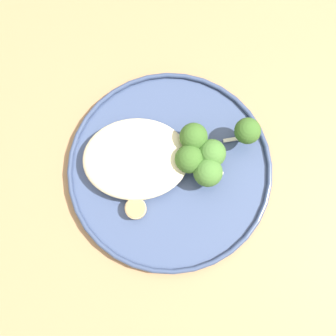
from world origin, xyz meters
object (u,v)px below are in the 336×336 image
(seared_scallop_rear_pale, at_px, (134,159))
(seared_scallop_front_small, at_px, (102,142))
(dinner_plate, at_px, (168,170))
(seared_scallop_center_golden, at_px, (134,209))
(seared_scallop_half_hidden, at_px, (152,152))
(broccoli_floret_beside_noodles, at_px, (192,137))
(broccoli_floret_left_leaning, at_px, (245,131))
(broccoli_floret_split_head, at_px, (187,157))
(broccoli_floret_right_tilted, at_px, (206,172))
(broccoli_floret_rear_charred, at_px, (210,154))

(seared_scallop_rear_pale, height_order, seared_scallop_front_small, seared_scallop_front_small)
(dinner_plate, bearing_deg, seared_scallop_center_golden, 48.55)
(seared_scallop_center_golden, height_order, seared_scallop_half_hidden, same)
(seared_scallop_rear_pale, relative_size, broccoli_floret_beside_noodles, 0.55)
(seared_scallop_half_hidden, bearing_deg, broccoli_floret_beside_noodles, -166.68)
(seared_scallop_center_golden, xyz_separation_m, broccoli_floret_left_leaning, (-0.16, -0.10, 0.03))
(seared_scallop_half_hidden, xyz_separation_m, seared_scallop_front_small, (0.07, -0.02, 0.00))
(broccoli_floret_split_head, xyz_separation_m, broccoli_floret_right_tilted, (-0.02, 0.02, -0.00))
(broccoli_floret_beside_noodles, distance_m, broccoli_floret_left_leaning, 0.07)
(seared_scallop_rear_pale, distance_m, broccoli_floret_right_tilted, 0.10)
(seared_scallop_rear_pale, bearing_deg, seared_scallop_half_hidden, -161.40)
(seared_scallop_half_hidden, distance_m, seared_scallop_rear_pale, 0.03)
(broccoli_floret_beside_noodles, bearing_deg, broccoli_floret_right_tilted, 109.45)
(seared_scallop_front_small, distance_m, broccoli_floret_beside_noodles, 0.13)
(seared_scallop_half_hidden, relative_size, seared_scallop_rear_pale, 0.87)
(broccoli_floret_split_head, height_order, broccoli_floret_right_tilted, broccoli_floret_split_head)
(broccoli_floret_rear_charred, bearing_deg, broccoli_floret_left_leaning, -150.74)
(seared_scallop_rear_pale, height_order, broccoli_floret_split_head, broccoli_floret_split_head)
(dinner_plate, relative_size, seared_scallop_front_small, 10.54)
(seared_scallop_half_hidden, relative_size, broccoli_floret_left_leaning, 0.46)
(seared_scallop_rear_pale, distance_m, broccoli_floret_left_leaning, 0.16)
(dinner_plate, distance_m, seared_scallop_center_golden, 0.07)
(broccoli_floret_right_tilted, bearing_deg, broccoli_floret_left_leaning, -136.35)
(broccoli_floret_rear_charred, bearing_deg, seared_scallop_rear_pale, -0.65)
(seared_scallop_half_hidden, xyz_separation_m, broccoli_floret_beside_noodles, (-0.06, -0.01, 0.02))
(seared_scallop_rear_pale, bearing_deg, broccoli_floret_split_head, 176.57)
(seared_scallop_half_hidden, relative_size, broccoli_floret_beside_noodles, 0.48)
(seared_scallop_center_golden, height_order, broccoli_floret_beside_noodles, broccoli_floret_beside_noodles)
(broccoli_floret_beside_noodles, xyz_separation_m, broccoli_floret_left_leaning, (-0.07, -0.00, 0.00))
(seared_scallop_half_hidden, height_order, seared_scallop_front_small, seared_scallop_front_small)
(broccoli_floret_beside_noodles, bearing_deg, seared_scallop_center_golden, 48.02)
(broccoli_floret_beside_noodles, bearing_deg, broccoli_floret_left_leaning, -176.33)
(broccoli_floret_split_head, distance_m, broccoli_floret_right_tilted, 0.03)
(seared_scallop_front_small, xyz_separation_m, broccoli_floret_right_tilted, (-0.14, 0.05, 0.02))
(seared_scallop_center_golden, bearing_deg, seared_scallop_half_hidden, -109.17)
(seared_scallop_rear_pale, xyz_separation_m, broccoli_floret_split_head, (-0.07, 0.00, 0.02))
(seared_scallop_half_hidden, xyz_separation_m, broccoli_floret_split_head, (-0.05, 0.01, 0.02))
(seared_scallop_center_golden, bearing_deg, seared_scallop_front_small, -65.88)
(seared_scallop_half_hidden, distance_m, broccoli_floret_right_tilted, 0.08)
(seared_scallop_center_golden, height_order, broccoli_floret_split_head, broccoli_floret_split_head)
(seared_scallop_center_golden, bearing_deg, seared_scallop_rear_pale, -91.22)
(seared_scallop_half_hidden, distance_m, broccoli_floret_split_head, 0.05)
(broccoli_floret_split_head, relative_size, broccoli_floret_beside_noodles, 0.95)
(broccoli_floret_split_head, bearing_deg, broccoli_floret_rear_charred, -173.95)
(broccoli_floret_left_leaning, bearing_deg, seared_scallop_front_small, 0.05)
(broccoli_floret_right_tilted, relative_size, broccoli_floret_left_leaning, 0.89)
(seared_scallop_center_golden, bearing_deg, broccoli_floret_beside_noodles, -131.98)
(broccoli_floret_left_leaning, bearing_deg, seared_scallop_center_golden, 31.78)
(seared_scallop_front_small, xyz_separation_m, broccoli_floret_beside_noodles, (-0.13, 0.00, 0.02))
(broccoli_floret_right_tilted, distance_m, broccoli_floret_beside_noodles, 0.05)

